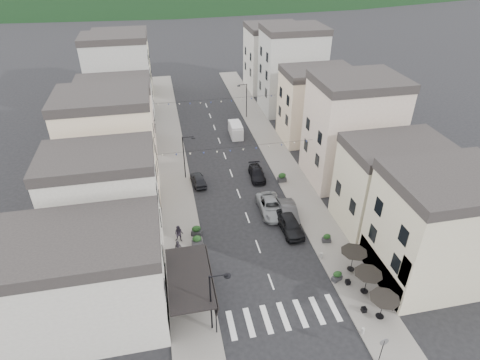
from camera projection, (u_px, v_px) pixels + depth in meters
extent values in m
plane|color=black|center=(291.00, 336.00, 32.27)|extent=(700.00, 700.00, 0.00)
cube|color=slate|center=(172.00, 157.00, 57.49)|extent=(4.00, 76.00, 0.12)
cube|color=slate|center=(273.00, 147.00, 60.08)|extent=(4.00, 76.00, 0.12)
cube|color=#B3AEA4|center=(87.00, 285.00, 31.62)|extent=(12.00, 8.00, 8.00)
cube|color=beige|center=(437.00, 233.00, 35.44)|extent=(10.00, 8.00, 10.00)
cube|color=black|center=(189.00, 277.00, 33.42)|extent=(3.60, 7.50, 0.15)
cube|color=black|center=(211.00, 278.00, 34.00)|extent=(0.34, 7.50, 0.99)
cylinder|color=black|center=(216.00, 320.00, 31.66)|extent=(0.10, 0.10, 3.20)
cylinder|color=black|center=(205.00, 260.00, 37.47)|extent=(0.10, 0.10, 3.20)
cube|color=#B3AEA4|center=(106.00, 207.00, 38.73)|extent=(10.00, 7.00, 10.00)
cube|color=#262323|center=(95.00, 158.00, 35.81)|extent=(10.20, 7.14, 1.00)
cube|color=beige|center=(111.00, 151.00, 46.49)|extent=(10.00, 8.00, 12.00)
cube|color=#262323|center=(101.00, 97.00, 43.04)|extent=(10.20, 8.16, 1.00)
cube|color=#BDA699|center=(118.00, 120.00, 57.11)|extent=(10.00, 8.00, 9.50)
cube|color=#262323|center=(112.00, 84.00, 54.33)|extent=(10.20, 8.16, 1.00)
cube|color=#9D9D99|center=(120.00, 81.00, 66.14)|extent=(10.00, 7.00, 13.00)
cube|color=#262323|center=(113.00, 38.00, 62.43)|extent=(10.20, 7.14, 1.00)
cube|color=beige|center=(124.00, 67.00, 76.63)|extent=(10.00, 9.00, 11.00)
cube|color=#262323|center=(118.00, 34.00, 73.45)|extent=(10.20, 9.18, 1.00)
cube|color=beige|center=(390.00, 189.00, 42.34)|extent=(10.00, 7.00, 9.00)
cube|color=#262323|center=(400.00, 147.00, 39.69)|extent=(10.20, 7.14, 1.00)
cube|color=#BDA699|center=(351.00, 134.00, 49.71)|extent=(10.00, 8.00, 12.50)
cube|color=#262323|center=(360.00, 81.00, 46.13)|extent=(10.20, 8.16, 1.00)
cube|color=beige|center=(315.00, 108.00, 60.33)|extent=(10.00, 7.00, 10.00)
cube|color=#262323|center=(319.00, 72.00, 57.41)|extent=(10.20, 7.14, 1.00)
cube|color=#9D9D99|center=(291.00, 73.00, 69.36)|extent=(10.00, 8.00, 13.50)
cube|color=#262323|center=(295.00, 29.00, 65.51)|extent=(10.20, 8.16, 1.00)
cube|color=#B3AEA4|center=(272.00, 60.00, 79.85)|extent=(10.00, 9.00, 11.50)
cube|color=#262323|center=(274.00, 27.00, 76.53)|extent=(10.20, 9.18, 1.00)
cylinder|color=black|center=(381.00, 310.00, 32.92)|extent=(0.06, 0.06, 2.30)
cone|color=black|center=(384.00, 301.00, 32.34)|extent=(2.50, 2.50, 0.55)
cylinder|color=black|center=(380.00, 316.00, 33.34)|extent=(0.70, 0.70, 0.04)
cylinder|color=black|center=(366.00, 285.00, 35.25)|extent=(0.06, 0.06, 2.30)
cone|color=black|center=(368.00, 276.00, 34.66)|extent=(2.50, 2.50, 0.55)
cylinder|color=black|center=(364.00, 291.00, 35.66)|extent=(0.70, 0.70, 0.04)
cylinder|color=black|center=(352.00, 263.00, 37.57)|extent=(0.06, 0.06, 2.30)
cone|color=black|center=(354.00, 254.00, 36.99)|extent=(2.50, 2.50, 0.55)
cylinder|color=black|center=(351.00, 269.00, 37.98)|extent=(0.70, 0.70, 0.04)
cylinder|color=black|center=(211.00, 304.00, 31.28)|extent=(0.14, 0.14, 6.00)
cylinder|color=black|center=(219.00, 276.00, 29.86)|extent=(1.40, 0.10, 0.10)
cylinder|color=black|center=(227.00, 276.00, 30.06)|extent=(0.56, 0.56, 0.08)
cylinder|color=black|center=(184.00, 158.00, 51.20)|extent=(0.14, 0.14, 6.00)
cylinder|color=black|center=(188.00, 137.00, 49.78)|extent=(1.40, 0.10, 0.10)
cylinder|color=black|center=(193.00, 138.00, 49.97)|extent=(0.56, 0.56, 0.08)
cylinder|color=black|center=(247.00, 101.00, 68.24)|extent=(0.14, 0.14, 6.00)
cylinder|color=black|center=(243.00, 85.00, 66.58)|extent=(1.40, 0.10, 0.10)
cylinder|color=black|center=(239.00, 86.00, 66.55)|extent=(0.56, 0.56, 0.08)
cylinder|color=black|center=(381.00, 351.00, 29.70)|extent=(0.07, 0.07, 2.50)
cylinder|color=slate|center=(384.00, 342.00, 29.12)|extent=(0.70, 0.04, 0.70)
cylinder|color=gray|center=(210.00, 288.00, 36.04)|extent=(0.26, 0.26, 0.60)
cylinder|color=gray|center=(206.00, 265.00, 38.53)|extent=(0.26, 0.26, 0.60)
cylinder|color=gray|center=(321.00, 255.00, 39.67)|extent=(0.26, 0.26, 0.60)
cylinder|color=gray|center=(363.00, 331.00, 32.20)|extent=(0.26, 0.26, 0.60)
cylinder|color=black|center=(237.00, 147.00, 47.34)|extent=(19.00, 0.02, 0.02)
cone|color=beige|center=(162.00, 155.00, 45.93)|extent=(0.28, 0.28, 0.24)
cone|color=navy|center=(176.00, 155.00, 46.25)|extent=(0.28, 0.28, 0.24)
cone|color=beige|center=(190.00, 154.00, 46.57)|extent=(0.28, 0.28, 0.24)
cone|color=navy|center=(204.00, 153.00, 46.88)|extent=(0.28, 0.28, 0.24)
cone|color=beige|center=(217.00, 152.00, 47.17)|extent=(0.28, 0.28, 0.24)
cone|color=navy|center=(230.00, 151.00, 47.46)|extent=(0.28, 0.28, 0.24)
cone|color=beige|center=(243.00, 150.00, 47.73)|extent=(0.28, 0.28, 0.24)
cone|color=navy|center=(256.00, 148.00, 47.99)|extent=(0.28, 0.28, 0.24)
cone|color=beige|center=(269.00, 147.00, 48.24)|extent=(0.28, 0.28, 0.24)
cone|color=navy|center=(282.00, 145.00, 48.48)|extent=(0.28, 0.28, 0.24)
cone|color=beige|center=(294.00, 143.00, 48.71)|extent=(0.28, 0.28, 0.24)
cone|color=navy|center=(307.00, 142.00, 48.94)|extent=(0.28, 0.28, 0.24)
cylinder|color=black|center=(216.00, 99.00, 60.61)|extent=(19.00, 0.02, 0.02)
cone|color=beige|center=(158.00, 105.00, 59.21)|extent=(0.28, 0.28, 0.24)
cone|color=navy|center=(169.00, 105.00, 59.53)|extent=(0.28, 0.28, 0.24)
cone|color=beige|center=(179.00, 104.00, 59.84)|extent=(0.28, 0.28, 0.24)
cone|color=navy|center=(190.00, 104.00, 60.15)|extent=(0.28, 0.28, 0.24)
cone|color=beige|center=(201.00, 103.00, 60.45)|extent=(0.28, 0.28, 0.24)
cone|color=navy|center=(211.00, 103.00, 60.74)|extent=(0.28, 0.28, 0.24)
cone|color=beige|center=(221.00, 102.00, 61.01)|extent=(0.28, 0.28, 0.24)
cone|color=navy|center=(231.00, 101.00, 61.27)|extent=(0.28, 0.28, 0.24)
cone|color=beige|center=(242.00, 100.00, 61.52)|extent=(0.28, 0.28, 0.24)
cone|color=navy|center=(252.00, 99.00, 61.76)|extent=(0.28, 0.28, 0.24)
cone|color=beige|center=(262.00, 98.00, 61.99)|extent=(0.28, 0.28, 0.24)
cone|color=navy|center=(271.00, 96.00, 62.22)|extent=(0.28, 0.28, 0.24)
imported|color=black|center=(290.00, 224.00, 43.12)|extent=(2.27, 5.13, 1.72)
imported|color=#37373A|center=(289.00, 213.00, 44.99)|extent=(2.14, 5.04, 1.62)
imported|color=gray|center=(271.00, 206.00, 46.04)|extent=(2.69, 5.68, 1.57)
imported|color=black|center=(257.00, 174.00, 52.51)|extent=(2.07, 4.57, 1.30)
imported|color=black|center=(198.00, 180.00, 51.18)|extent=(2.01, 4.05, 1.33)
cube|color=silver|center=(236.00, 130.00, 63.25)|extent=(1.89, 4.49, 1.85)
cube|color=silver|center=(236.00, 126.00, 62.27)|extent=(1.80, 3.01, 0.46)
cylinder|color=black|center=(233.00, 138.00, 62.07)|extent=(0.25, 0.65, 0.65)
cylinder|color=black|center=(242.00, 138.00, 62.29)|extent=(0.25, 0.65, 0.65)
cylinder|color=black|center=(229.00, 129.00, 64.85)|extent=(0.25, 0.65, 0.65)
cylinder|color=black|center=(238.00, 129.00, 65.07)|extent=(0.25, 0.65, 0.65)
imported|color=black|center=(178.00, 250.00, 39.36)|extent=(0.79, 0.58, 1.98)
imported|color=black|center=(179.00, 234.00, 41.45)|extent=(1.12, 0.98, 1.92)
cube|color=#28292B|center=(197.00, 233.00, 42.61)|extent=(1.24, 0.96, 0.55)
ellipsoid|color=black|center=(196.00, 229.00, 42.29)|extent=(0.96, 0.61, 0.70)
cube|color=#2D2D2F|center=(197.00, 243.00, 41.25)|extent=(1.12, 0.67, 0.54)
ellipsoid|color=black|center=(197.00, 239.00, 40.94)|extent=(0.95, 0.61, 0.69)
cube|color=#313133|center=(337.00, 278.00, 37.15)|extent=(1.08, 0.85, 0.48)
ellipsoid|color=black|center=(338.00, 274.00, 36.87)|extent=(0.84, 0.53, 0.61)
cube|color=#2B2B2D|center=(326.00, 240.00, 41.73)|extent=(0.97, 0.64, 0.45)
ellipsoid|color=black|center=(327.00, 236.00, 41.46)|extent=(0.79, 0.51, 0.58)
cube|color=#2D2D2F|center=(282.00, 180.00, 51.71)|extent=(1.12, 0.62, 0.56)
ellipsoid|color=black|center=(282.00, 176.00, 51.38)|extent=(0.99, 0.63, 0.72)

